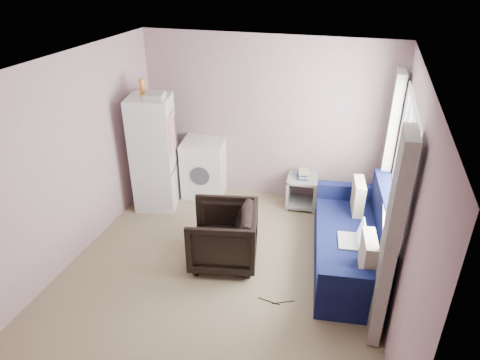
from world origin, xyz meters
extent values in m
cube|color=#7E6F52|center=(0.00, 0.00, -0.01)|extent=(3.80, 4.20, 0.02)
cube|color=silver|center=(0.00, 0.00, 2.51)|extent=(3.80, 4.20, 0.02)
cube|color=gray|center=(0.00, 2.11, 1.25)|extent=(3.80, 0.02, 2.50)
cube|color=gray|center=(0.00, -2.11, 1.25)|extent=(3.80, 0.02, 2.50)
cube|color=gray|center=(-1.91, 0.00, 1.25)|extent=(0.02, 4.20, 2.50)
cube|color=gray|center=(1.91, 0.00, 1.25)|extent=(0.02, 4.20, 2.50)
cube|color=white|center=(1.89, 0.70, 1.50)|extent=(0.01, 1.60, 1.20)
imported|color=black|center=(-0.07, 0.26, 0.41)|extent=(0.91, 0.95, 0.83)
cube|color=silver|center=(-1.48, 1.30, 0.86)|extent=(0.71, 0.71, 1.71)
cube|color=#39383D|center=(-1.19, 1.37, 0.64)|extent=(0.14, 0.54, 0.02)
cube|color=#39383D|center=(-1.24, 1.58, 1.13)|extent=(0.03, 0.03, 0.49)
cube|color=silver|center=(-1.18, 1.34, 1.19)|extent=(0.10, 0.40, 0.59)
cylinder|color=orange|center=(-1.57, 1.33, 1.83)|extent=(0.09, 0.09, 0.24)
cube|color=#999990|center=(-1.35, 1.23, 1.76)|extent=(0.32, 0.35, 0.09)
cube|color=silver|center=(-0.92, 1.86, 0.45)|extent=(0.73, 0.73, 0.91)
cube|color=#39383D|center=(-0.91, 1.84, 0.88)|extent=(0.67, 0.66, 0.05)
cylinder|color=#39383D|center=(-0.87, 1.53, 0.46)|extent=(0.30, 0.06, 0.30)
cube|color=gray|center=(0.65, 1.88, 0.47)|extent=(0.48, 0.48, 0.04)
cube|color=gray|center=(0.65, 1.88, 0.06)|extent=(0.48, 0.48, 0.04)
cube|color=gray|center=(0.45, 1.86, 0.25)|extent=(0.08, 0.44, 0.49)
cube|color=gray|center=(0.85, 1.90, 0.25)|extent=(0.08, 0.44, 0.49)
cube|color=navy|center=(0.65, 1.88, 0.50)|extent=(0.17, 0.23, 0.03)
cube|color=#958C63|center=(0.66, 1.88, 0.53)|extent=(0.18, 0.24, 0.03)
cube|color=navy|center=(0.64, 1.88, 0.56)|extent=(0.15, 0.22, 0.03)
cube|color=#958C63|center=(0.66, 1.87, 0.59)|extent=(0.19, 0.24, 0.03)
cube|color=#0E1440|center=(1.50, 0.61, 0.22)|extent=(1.17, 2.06, 0.43)
cube|color=#0E1440|center=(1.86, 0.66, 0.67)|extent=(0.45, 1.96, 0.48)
cube|color=#0E1440|center=(1.62, -0.33, 0.54)|extent=(0.93, 0.27, 0.22)
cube|color=#0E1440|center=(1.38, 1.55, 0.54)|extent=(0.93, 0.27, 0.22)
cube|color=#BAAD8C|center=(1.64, -0.01, 0.65)|extent=(0.19, 0.45, 0.43)
cube|color=#BAAD8C|center=(1.47, 1.24, 0.65)|extent=(0.19, 0.45, 0.43)
cube|color=gray|center=(1.43, 0.49, 0.45)|extent=(0.29, 0.39, 0.02)
cube|color=silver|center=(1.56, 0.51, 0.57)|extent=(0.11, 0.36, 0.24)
cube|color=white|center=(1.82, 0.70, 0.87)|extent=(0.14, 1.70, 0.04)
cube|color=white|center=(1.87, 0.70, 0.90)|extent=(0.02, 1.68, 0.05)
cube|color=white|center=(1.87, 0.70, 1.50)|extent=(0.02, 1.68, 0.05)
cube|color=white|center=(1.87, 0.70, 2.10)|extent=(0.02, 1.68, 0.05)
cube|color=white|center=(1.87, -0.10, 1.50)|extent=(0.02, 0.05, 1.20)
cube|color=white|center=(1.87, 0.43, 1.50)|extent=(0.02, 0.05, 1.20)
cube|color=white|center=(1.87, 0.97, 1.50)|extent=(0.02, 0.05, 1.20)
cube|color=white|center=(1.87, 1.50, 1.50)|extent=(0.02, 0.05, 1.20)
cube|color=beige|center=(1.78, -0.38, 1.10)|extent=(0.12, 0.46, 2.18)
cube|color=beige|center=(1.78, 1.78, 1.10)|extent=(0.12, 0.46, 2.18)
cylinder|color=black|center=(0.81, -0.27, 0.01)|extent=(0.24, 0.13, 0.01)
cylinder|color=black|center=(0.66, -0.30, 0.01)|extent=(0.26, 0.05, 0.01)
camera|label=1|loc=(1.38, -3.84, 3.44)|focal=32.00mm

